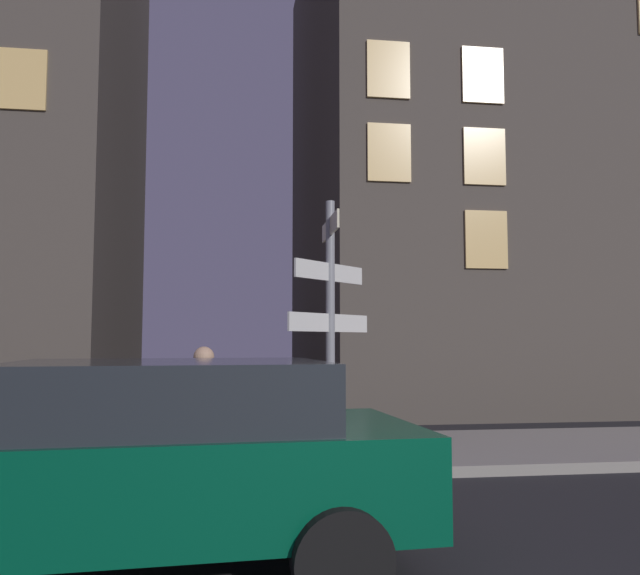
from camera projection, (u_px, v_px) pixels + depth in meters
sidewalk_kerb at (306, 454)px, 9.27m from camera, size 40.00×3.10×0.14m
signpost at (330, 308)px, 8.73m from camera, size 1.26×1.30×3.41m
car_near_right at (130, 459)px, 4.74m from camera, size 4.53×2.32×1.52m
cyclist at (198, 428)px, 6.90m from camera, size 1.81×0.38×1.61m
building_right_block at (486, 164)px, 18.73m from camera, size 10.16×9.67×13.45m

